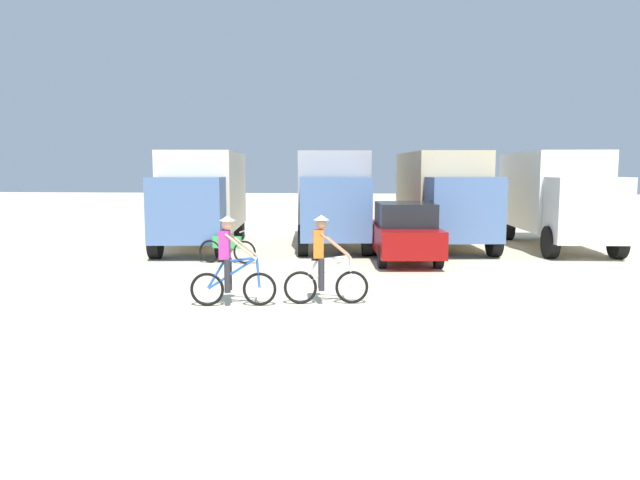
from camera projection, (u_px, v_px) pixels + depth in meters
ground_plane at (312, 336)px, 9.86m from camera, size 120.00×120.00×0.00m
box_truck_cream_rv at (202, 194)px, 21.01m from camera, size 3.13×6.98×3.35m
box_truck_grey_hauler at (333, 194)px, 21.54m from camera, size 3.05×6.96×3.35m
box_truck_tan_camper at (443, 194)px, 21.34m from camera, size 3.14×6.98×3.35m
box_truck_white_box at (556, 194)px, 20.96m from camera, size 2.67×6.85×3.35m
sedan_parked at (404, 232)px, 17.80m from camera, size 2.16×4.35×1.76m
cyclist_orange_shirt at (230, 264)px, 11.95m from camera, size 1.73×0.52×1.82m
cyclist_cowboy_hat at (323, 263)px, 12.14m from camera, size 1.72×0.52×1.82m
bicycle_spare at (227, 250)px, 17.50m from camera, size 1.73×0.50×0.97m
supply_crate at (400, 255)px, 17.61m from camera, size 0.97×1.01×0.47m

